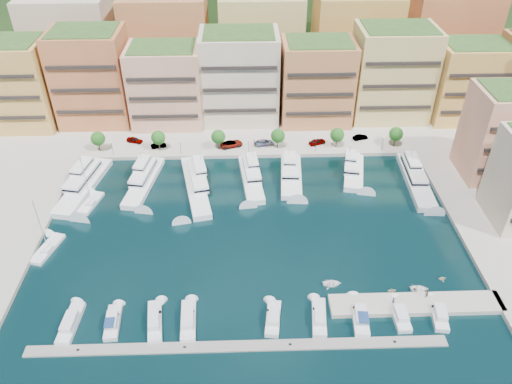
# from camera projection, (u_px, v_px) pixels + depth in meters

# --- Properties ---
(ground) EXTENTS (400.00, 400.00, 0.00)m
(ground) POSITION_uv_depth(u_px,v_px,m) (251.00, 232.00, 109.37)
(ground) COLOR black
(ground) RESTS_ON ground
(north_quay) EXTENTS (220.00, 64.00, 2.00)m
(north_quay) POSITION_uv_depth(u_px,v_px,m) (247.00, 105.00, 159.33)
(north_quay) COLOR #9E998E
(north_quay) RESTS_ON ground
(hillside) EXTENTS (240.00, 40.00, 58.00)m
(hillside) POSITION_uv_depth(u_px,v_px,m) (245.00, 50.00, 198.02)
(hillside) COLOR #1B3D19
(hillside) RESTS_ON ground
(south_pontoon) EXTENTS (72.00, 2.20, 0.35)m
(south_pontoon) POSITION_uv_depth(u_px,v_px,m) (238.00, 347.00, 85.12)
(south_pontoon) COLOR gray
(south_pontoon) RESTS_ON ground
(finger_pier) EXTENTS (32.00, 5.00, 2.00)m
(finger_pier) POSITION_uv_depth(u_px,v_px,m) (415.00, 306.00, 92.39)
(finger_pier) COLOR #9E998E
(finger_pier) RESTS_ON ground
(apartment_0) EXTENTS (22.00, 16.50, 24.80)m
(apartment_0) POSITION_uv_depth(u_px,v_px,m) (12.00, 84.00, 140.13)
(apartment_0) COLOR #DEA351
(apartment_0) RESTS_ON north_quay
(apartment_1) EXTENTS (20.00, 16.50, 26.80)m
(apartment_1) POSITION_uv_depth(u_px,v_px,m) (92.00, 77.00, 141.70)
(apartment_1) COLOR #CA7B43
(apartment_1) RESTS_ON north_quay
(apartment_2) EXTENTS (20.00, 15.50, 22.80)m
(apartment_2) POSITION_uv_depth(u_px,v_px,m) (166.00, 85.00, 141.80)
(apartment_2) COLOR #F0A786
(apartment_2) RESTS_ON north_quay
(apartment_3) EXTENTS (22.00, 16.50, 25.80)m
(apartment_3) POSITION_uv_depth(u_px,v_px,m) (240.00, 77.00, 143.05)
(apartment_3) COLOR beige
(apartment_3) RESTS_ON north_quay
(apartment_4) EXTENTS (20.00, 15.50, 23.80)m
(apartment_4) POSITION_uv_depth(u_px,v_px,m) (317.00, 82.00, 142.58)
(apartment_4) COLOR #C17748
(apartment_4) RESTS_ON north_quay
(apartment_5) EXTENTS (22.00, 16.50, 26.80)m
(apartment_5) POSITION_uv_depth(u_px,v_px,m) (392.00, 73.00, 143.86)
(apartment_5) COLOR #CEBA6D
(apartment_5) RESTS_ON north_quay
(apartment_6) EXTENTS (20.00, 15.50, 22.80)m
(apartment_6) POSITION_uv_depth(u_px,v_px,m) (468.00, 81.00, 143.98)
(apartment_6) COLOR #DEA351
(apartment_6) RESTS_ON north_quay
(apartment_east_a) EXTENTS (18.00, 14.50, 22.80)m
(apartment_east_a) POSITION_uv_depth(u_px,v_px,m) (507.00, 133.00, 119.75)
(apartment_east_a) COLOR #F0A786
(apartment_east_a) RESTS_ON east_quay
(backblock_0) EXTENTS (26.00, 18.00, 30.00)m
(backblock_0) POSITION_uv_depth(u_px,v_px,m) (72.00, 44.00, 158.17)
(backblock_0) COLOR beige
(backblock_0) RESTS_ON north_quay
(backblock_1) EXTENTS (26.00, 18.00, 30.00)m
(backblock_1) POSITION_uv_depth(u_px,v_px,m) (167.00, 43.00, 158.92)
(backblock_1) COLOR #C17748
(backblock_1) RESTS_ON north_quay
(backblock_2) EXTENTS (26.00, 18.00, 30.00)m
(backblock_2) POSITION_uv_depth(u_px,v_px,m) (261.00, 42.00, 159.67)
(backblock_2) COLOR #CEBA6D
(backblock_2) RESTS_ON north_quay
(backblock_3) EXTENTS (26.00, 18.00, 30.00)m
(backblock_3) POSITION_uv_depth(u_px,v_px,m) (354.00, 41.00, 160.42)
(backblock_3) COLOR #DEA351
(backblock_3) RESTS_ON north_quay
(backblock_4) EXTENTS (26.00, 18.00, 30.00)m
(backblock_4) POSITION_uv_depth(u_px,v_px,m) (446.00, 40.00, 161.17)
(backblock_4) COLOR #CA7B43
(backblock_4) RESTS_ON north_quay
(tree_0) EXTENTS (3.80, 3.80, 5.65)m
(tree_0) POSITION_uv_depth(u_px,v_px,m) (98.00, 139.00, 132.56)
(tree_0) COLOR #473323
(tree_0) RESTS_ON north_quay
(tree_1) EXTENTS (3.80, 3.80, 5.65)m
(tree_1) POSITION_uv_depth(u_px,v_px,m) (158.00, 138.00, 132.96)
(tree_1) COLOR #473323
(tree_1) RESTS_ON north_quay
(tree_2) EXTENTS (3.80, 3.80, 5.65)m
(tree_2) POSITION_uv_depth(u_px,v_px,m) (218.00, 137.00, 133.36)
(tree_2) COLOR #473323
(tree_2) RESTS_ON north_quay
(tree_3) EXTENTS (3.80, 3.80, 5.65)m
(tree_3) POSITION_uv_depth(u_px,v_px,m) (278.00, 136.00, 133.76)
(tree_3) COLOR #473323
(tree_3) RESTS_ON north_quay
(tree_4) EXTENTS (3.80, 3.80, 5.65)m
(tree_4) POSITION_uv_depth(u_px,v_px,m) (337.00, 135.00, 134.16)
(tree_4) COLOR #473323
(tree_4) RESTS_ON north_quay
(tree_5) EXTENTS (3.80, 3.80, 5.65)m
(tree_5) POSITION_uv_depth(u_px,v_px,m) (396.00, 134.00, 134.56)
(tree_5) COLOR #473323
(tree_5) RESTS_ON north_quay
(lamppost_0) EXTENTS (0.30, 0.30, 4.20)m
(lamppost_0) POSITION_uv_depth(u_px,v_px,m) (112.00, 146.00, 131.35)
(lamppost_0) COLOR black
(lamppost_0) RESTS_ON north_quay
(lamppost_1) EXTENTS (0.30, 0.30, 4.20)m
(lamppost_1) POSITION_uv_depth(u_px,v_px,m) (180.00, 145.00, 131.80)
(lamppost_1) COLOR black
(lamppost_1) RESTS_ON north_quay
(lamppost_2) EXTENTS (0.30, 0.30, 4.20)m
(lamppost_2) POSITION_uv_depth(u_px,v_px,m) (248.00, 144.00, 132.25)
(lamppost_2) COLOR black
(lamppost_2) RESTS_ON north_quay
(lamppost_3) EXTENTS (0.30, 0.30, 4.20)m
(lamppost_3) POSITION_uv_depth(u_px,v_px,m) (316.00, 143.00, 132.70)
(lamppost_3) COLOR black
(lamppost_3) RESTS_ON north_quay
(lamppost_4) EXTENTS (0.30, 0.30, 4.20)m
(lamppost_4) POSITION_uv_depth(u_px,v_px,m) (383.00, 142.00, 133.15)
(lamppost_4) COLOR black
(lamppost_4) RESTS_ON north_quay
(yacht_0) EXTENTS (9.67, 24.30, 7.30)m
(yacht_0) POSITION_uv_depth(u_px,v_px,m) (84.00, 183.00, 122.23)
(yacht_0) COLOR white
(yacht_0) RESTS_ON ground
(yacht_1) EXTENTS (8.01, 21.59, 7.30)m
(yacht_1) POSITION_uv_depth(u_px,v_px,m) (144.00, 179.00, 123.60)
(yacht_1) COLOR white
(yacht_1) RESTS_ON ground
(yacht_2) EXTENTS (9.16, 25.64, 7.30)m
(yacht_2) POSITION_uv_depth(u_px,v_px,m) (196.00, 182.00, 122.36)
(yacht_2) COLOR white
(yacht_2) RESTS_ON ground
(yacht_3) EXTENTS (6.35, 20.11, 7.30)m
(yacht_3) POSITION_uv_depth(u_px,v_px,m) (251.00, 176.00, 124.74)
(yacht_3) COLOR white
(yacht_3) RESTS_ON ground
(yacht_4) EXTENTS (6.40, 18.69, 7.30)m
(yacht_4) POSITION_uv_depth(u_px,v_px,m) (291.00, 174.00, 125.54)
(yacht_4) COLOR white
(yacht_4) RESTS_ON ground
(yacht_5) EXTENTS (7.67, 16.30, 7.30)m
(yacht_5) POSITION_uv_depth(u_px,v_px,m) (353.00, 170.00, 126.90)
(yacht_5) COLOR white
(yacht_5) RESTS_ON ground
(yacht_6) EXTENTS (5.97, 23.95, 7.30)m
(yacht_6) POSITION_uv_depth(u_px,v_px,m) (415.00, 177.00, 124.30)
(yacht_6) COLOR white
(yacht_6) RESTS_ON ground
(cruiser_0) EXTENTS (3.18, 9.29, 2.55)m
(cruiser_0) POSITION_uv_depth(u_px,v_px,m) (71.00, 324.00, 88.40)
(cruiser_0) COLOR silver
(cruiser_0) RESTS_ON ground
(cruiser_1) EXTENTS (2.94, 7.77, 2.66)m
(cruiser_1) POSITION_uv_depth(u_px,v_px,m) (113.00, 323.00, 88.58)
(cruiser_1) COLOR silver
(cruiser_1) RESTS_ON ground
(cruiser_2) EXTENTS (3.61, 9.40, 2.55)m
(cruiser_2) POSITION_uv_depth(u_px,v_px,m) (155.00, 322.00, 88.77)
(cruiser_2) COLOR silver
(cruiser_2) RESTS_ON ground
(cruiser_3) EXTENTS (3.12, 9.17, 2.55)m
(cruiser_3) POSITION_uv_depth(u_px,v_px,m) (188.00, 321.00, 88.93)
(cruiser_3) COLOR silver
(cruiser_3) RESTS_ON ground
(cruiser_5) EXTENTS (3.44, 8.05, 2.55)m
(cruiser_5) POSITION_uv_depth(u_px,v_px,m) (273.00, 319.00, 89.32)
(cruiser_5) COLOR silver
(cruiser_5) RESTS_ON ground
(cruiser_6) EXTENTS (3.32, 8.73, 2.55)m
(cruiser_6) POSITION_uv_depth(u_px,v_px,m) (319.00, 318.00, 89.52)
(cruiser_6) COLOR silver
(cruiser_6) RESTS_ON ground
(cruiser_7) EXTENTS (3.43, 9.12, 2.66)m
(cruiser_7) POSITION_uv_depth(u_px,v_px,m) (360.00, 317.00, 89.67)
(cruiser_7) COLOR silver
(cruiser_7) RESTS_ON ground
(cruiser_8) EXTENTS (2.68, 7.45, 2.55)m
(cruiser_8) POSITION_uv_depth(u_px,v_px,m) (400.00, 315.00, 89.89)
(cruiser_8) COLOR silver
(cruiser_8) RESTS_ON ground
(cruiser_9) EXTENTS (3.47, 7.81, 2.55)m
(cruiser_9) POSITION_uv_depth(u_px,v_px,m) (439.00, 314.00, 90.07)
(cruiser_9) COLOR silver
(cruiser_9) RESTS_ON ground
(sailboat_2) EXTENTS (4.78, 8.81, 13.20)m
(sailboat_2) POSITION_uv_depth(u_px,v_px,m) (91.00, 204.00, 116.98)
(sailboat_2) COLOR white
(sailboat_2) RESTS_ON ground
(sailboat_1) EXTENTS (5.27, 9.72, 13.20)m
(sailboat_1) POSITION_uv_depth(u_px,v_px,m) (48.00, 249.00, 104.34)
(sailboat_1) COLOR white
(sailboat_1) RESTS_ON ground
(tender_0) EXTENTS (3.70, 2.67, 0.76)m
(tender_0) POSITION_uv_depth(u_px,v_px,m) (332.00, 284.00, 96.40)
(tender_0) COLOR white
(tender_0) RESTS_ON ground
(tender_3) EXTENTS (1.67, 1.47, 0.82)m
(tender_3) POSITION_uv_depth(u_px,v_px,m) (442.00, 278.00, 97.47)
(tender_3) COLOR beige
(tender_3) RESTS_ON ground
(tender_2) EXTENTS (3.66, 2.72, 0.73)m
(tender_2) POSITION_uv_depth(u_px,v_px,m) (419.00, 289.00, 95.31)
(tender_2) COLOR white
(tender_2) RESTS_ON ground
(tender_1) EXTENTS (1.80, 1.60, 0.89)m
(tender_1) POSITION_uv_depth(u_px,v_px,m) (392.00, 290.00, 94.88)
(tender_1) COLOR beige
(tender_1) RESTS_ON ground
(car_0) EXTENTS (4.82, 3.20, 1.52)m
(car_0) POSITION_uv_depth(u_px,v_px,m) (135.00, 140.00, 137.88)
(car_0) COLOR gray
(car_0) RESTS_ON north_quay
(car_1) EXTENTS (4.38, 2.53, 1.36)m
(car_1) POSITION_uv_depth(u_px,v_px,m) (159.00, 145.00, 135.69)
(car_1) COLOR gray
(car_1) RESTS_ON north_quay
(car_2) EXTENTS (6.74, 4.59, 1.71)m
(car_2) POSITION_uv_depth(u_px,v_px,m) (231.00, 144.00, 136.06)
(car_2) COLOR gray
(car_2) RESTS_ON north_quay
(car_3) EXTENTS (5.90, 3.40, 1.61)m
(car_3) POSITION_uv_depth(u_px,v_px,m) (264.00, 143.00, 136.67)
(car_3) COLOR gray
(car_3) RESTS_ON north_quay
(car_4) EXTENTS (5.16, 3.75, 1.63)m
(car_4) POSITION_uv_depth(u_px,v_px,m) (317.00, 142.00, 137.05)
(car_4) COLOR gray
(car_4) RESTS_ON north_quay
(car_5) EXTENTS (4.47, 2.58, 1.39)m
(car_5) POSITION_uv_depth(u_px,v_px,m) (360.00, 137.00, 139.22)
(car_5) COLOR gray
(car_5) RESTS_ON north_quay
(person_0) EXTENTS (0.67, 0.67, 1.56)m
(person_0) POSITION_uv_depth(u_px,v_px,m) (393.00, 301.00, 91.12)
(person_0) COLOR #283A51
(person_0) RESTS_ON finger_pier
(person_1) EXTENTS (1.06, 0.94, 1.82)m
(person_1) POSITION_uv_depth(u_px,v_px,m) (427.00, 293.00, 92.39)
(person_1) COLOR #4A3C2C
(person_1) RESTS_ON finger_pier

